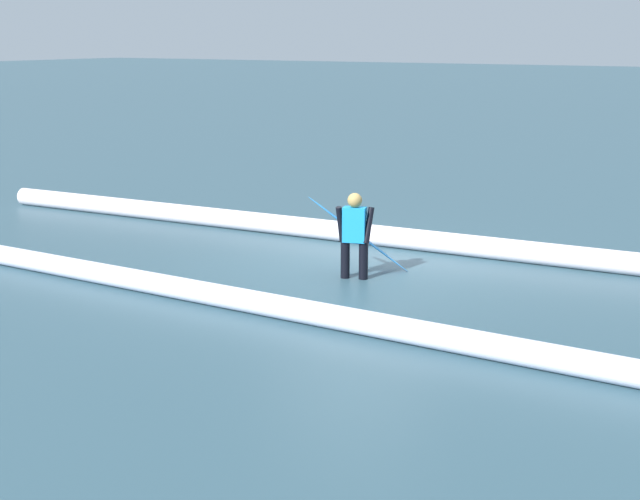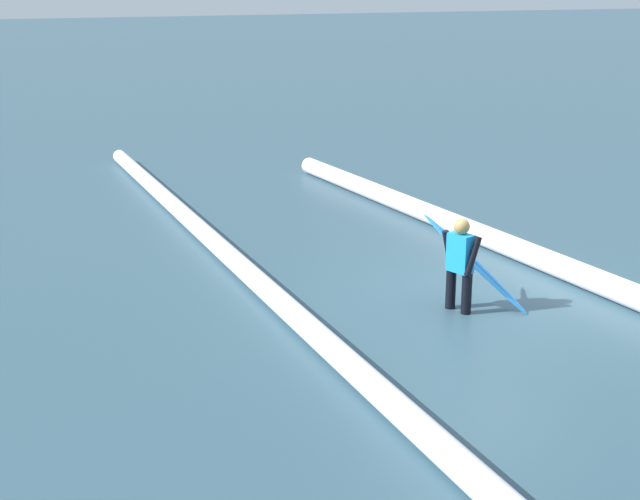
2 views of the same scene
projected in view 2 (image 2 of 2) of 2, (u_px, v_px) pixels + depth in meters
The scene contains 4 objects.
ground_plane at pixel (483, 295), 12.89m from camera, with size 197.20×197.20×0.00m, color #31515E.
surfer at pixel (460, 260), 12.07m from camera, with size 0.50×0.36×1.31m.
surfboard at pixel (475, 264), 12.31m from camera, with size 1.40×1.13×1.24m.
wave_crest_midground at pixel (302, 321), 11.48m from camera, with size 0.31×0.31×24.22m, color white.
Camera 2 is at (-10.15, 7.07, 4.36)m, focal length 50.32 mm.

